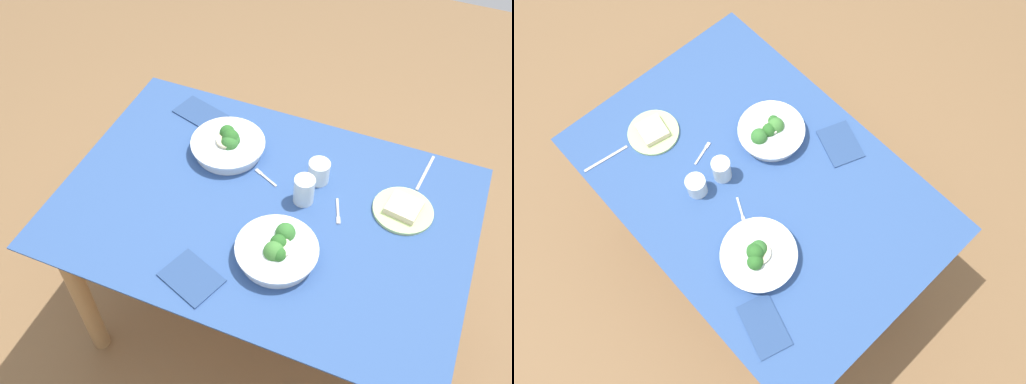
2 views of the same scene
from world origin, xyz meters
The scene contains 12 objects.
ground_plane centered at (0.00, 0.00, 0.00)m, with size 6.00×6.00×0.00m, color brown.
dining_table centered at (0.00, 0.00, 0.65)m, with size 1.39×0.95×0.77m.
broccoli_bowl_far centered at (-0.22, 0.20, 0.81)m, with size 0.27×0.27×0.10m.
broccoli_bowl_near centered at (0.12, -0.17, 0.81)m, with size 0.26×0.26×0.09m.
bread_side_plate centered at (0.44, 0.16, 0.79)m, with size 0.20×0.20×0.04m.
water_glass_center centered at (0.13, 0.19, 0.82)m, with size 0.08×0.08×0.08m, color silver.
water_glass_side centered at (0.11, 0.08, 0.83)m, with size 0.07×0.07×0.10m, color silver.
fork_by_far_bowl centered at (0.24, 0.07, 0.78)m, with size 0.05×0.11×0.00m.
fork_by_near_bowl centered at (-0.05, 0.13, 0.78)m, with size 0.10×0.06×0.00m.
table_knife_left centered at (0.48, 0.37, 0.78)m, with size 0.19×0.01×0.00m, color #B7B7BC.
napkin_folded_upper centered at (-0.10, -0.35, 0.78)m, with size 0.17×0.13×0.01m, color navy.
napkin_folded_lower centered at (-0.41, 0.34, 0.78)m, with size 0.20×0.12×0.01m, color navy.
Camera 2 is at (-0.60, 0.49, 2.50)m, focal length 34.84 mm.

